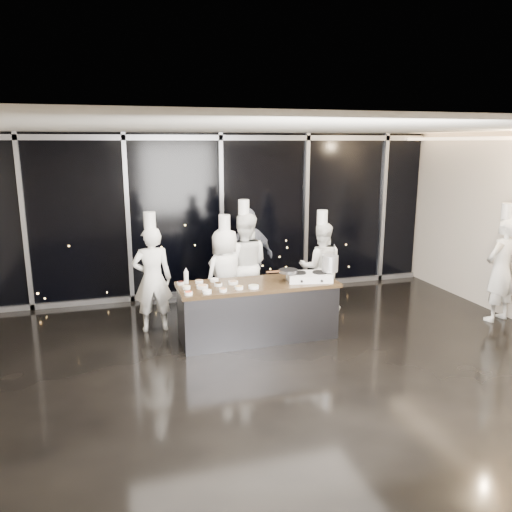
% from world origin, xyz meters
% --- Properties ---
extents(ground, '(9.00, 9.00, 0.00)m').
position_xyz_m(ground, '(0.00, 0.00, 0.00)').
color(ground, black).
rests_on(ground, ground).
extents(room_shell, '(9.02, 7.02, 3.21)m').
position_xyz_m(room_shell, '(0.18, 0.00, 2.25)').
color(room_shell, beige).
rests_on(room_shell, ground).
extents(window_wall, '(8.90, 0.11, 3.20)m').
position_xyz_m(window_wall, '(0.00, 3.43, 1.60)').
color(window_wall, black).
rests_on(window_wall, ground).
extents(demo_counter, '(2.46, 0.86, 0.90)m').
position_xyz_m(demo_counter, '(0.00, 0.90, 0.45)').
color(demo_counter, '#333338').
rests_on(demo_counter, ground).
extents(stove, '(0.74, 0.54, 0.14)m').
position_xyz_m(stove, '(0.81, 0.80, 0.96)').
color(stove, white).
rests_on(stove, demo_counter).
extents(frying_pan, '(0.53, 0.34, 0.05)m').
position_xyz_m(frying_pan, '(0.47, 0.85, 1.06)').
color(frying_pan, slate).
rests_on(frying_pan, stove).
extents(stock_pot, '(0.30, 0.30, 0.25)m').
position_xyz_m(stock_pot, '(1.14, 0.75, 1.17)').
color(stock_pot, silver).
rests_on(stock_pot, stove).
extents(prep_bowls, '(1.15, 0.71, 0.05)m').
position_xyz_m(prep_bowls, '(-0.69, 0.84, 0.93)').
color(prep_bowls, white).
rests_on(prep_bowls, demo_counter).
extents(squeeze_bottle, '(0.07, 0.07, 0.25)m').
position_xyz_m(squeeze_bottle, '(-1.06, 1.18, 1.02)').
color(squeeze_bottle, white).
rests_on(squeeze_bottle, demo_counter).
extents(chef_far_left, '(0.64, 0.42, 1.95)m').
position_xyz_m(chef_far_left, '(-1.53, 1.71, 0.88)').
color(chef_far_left, white).
rests_on(chef_far_left, ground).
extents(chef_left, '(0.93, 0.80, 1.84)m').
position_xyz_m(chef_left, '(-0.31, 1.81, 0.82)').
color(chef_left, white).
rests_on(chef_left, ground).
extents(chef_center, '(1.05, 0.92, 2.07)m').
position_xyz_m(chef_center, '(0.08, 1.99, 0.93)').
color(chef_center, white).
rests_on(chef_center, ground).
extents(guest, '(1.20, 0.88, 1.89)m').
position_xyz_m(guest, '(0.24, 2.25, 0.94)').
color(guest, '#151E39').
rests_on(guest, ground).
extents(chef_right, '(0.93, 0.81, 1.85)m').
position_xyz_m(chef_right, '(1.47, 1.84, 0.82)').
color(chef_right, white).
rests_on(chef_right, ground).
extents(chef_side, '(0.75, 0.59, 2.03)m').
position_xyz_m(chef_side, '(4.20, 0.50, 0.92)').
color(chef_side, white).
rests_on(chef_side, ground).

